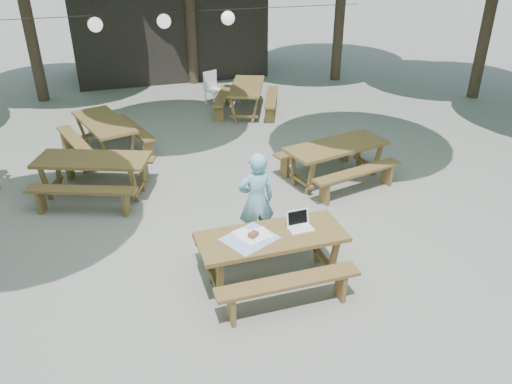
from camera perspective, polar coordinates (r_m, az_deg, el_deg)
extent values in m
plane|color=slate|center=(8.21, -1.57, -4.43)|extent=(80.00, 80.00, 0.00)
cube|color=black|center=(17.60, -10.05, 17.74)|extent=(6.00, 3.00, 2.80)
cube|color=#4D391B|center=(6.74, 1.81, -5.15)|extent=(2.00, 0.80, 0.06)
cube|color=#4D391B|center=(6.40, 3.72, -10.20)|extent=(1.90, 0.28, 0.05)
cube|color=#4D391B|center=(7.40, 0.12, -4.28)|extent=(1.90, 0.28, 0.05)
cube|color=#4D391B|center=(6.95, 1.76, -7.74)|extent=(1.70, 0.70, 0.69)
cube|color=#4D391B|center=(9.43, -18.25, 3.52)|extent=(2.15, 1.46, 0.06)
cube|color=#4D391B|center=(9.00, -19.36, 0.23)|extent=(1.88, 0.94, 0.05)
cube|color=#4D391B|center=(10.09, -16.81, 3.66)|extent=(1.88, 0.94, 0.05)
cube|color=#4D391B|center=(9.58, -17.92, 1.48)|extent=(1.84, 1.26, 0.69)
cube|color=#4D391B|center=(9.66, 9.25, 5.20)|extent=(2.13, 1.22, 0.06)
cube|color=#4D391B|center=(9.33, 11.60, 2.30)|extent=(1.92, 0.69, 0.05)
cube|color=#4D391B|center=(10.23, 6.87, 5.05)|extent=(1.92, 0.69, 0.05)
cube|color=#4D391B|center=(9.81, 9.09, 3.19)|extent=(1.81, 1.05, 0.69)
cube|color=#4D391B|center=(11.28, -17.06, 7.68)|extent=(1.33, 2.14, 0.06)
cube|color=#4D391B|center=(11.55, -13.82, 7.15)|extent=(0.80, 1.90, 0.05)
cube|color=#4D391B|center=(11.22, -20.00, 5.62)|extent=(0.80, 1.90, 0.05)
cube|color=#4D391B|center=(11.41, -16.80, 5.92)|extent=(1.15, 1.83, 0.69)
cube|color=#4D391B|center=(13.38, -1.05, 11.99)|extent=(1.49, 2.15, 0.06)
cube|color=#4D391B|center=(13.41, 1.78, 10.82)|extent=(0.97, 1.87, 0.05)
cube|color=#4D391B|center=(13.53, -3.83, 10.93)|extent=(0.97, 1.87, 0.05)
cube|color=#4D391B|center=(13.49, -1.04, 10.46)|extent=(1.29, 1.84, 0.69)
imported|color=#73B6D2|center=(7.49, 0.03, -0.97)|extent=(0.57, 0.38, 1.55)
cube|color=white|center=(14.20, -4.72, 11.51)|extent=(0.58, 0.58, 0.04)
cube|color=white|center=(14.28, -5.28, 12.66)|extent=(0.42, 0.22, 0.48)
cube|color=white|center=(14.26, -4.69, 10.70)|extent=(0.56, 0.56, 0.38)
cube|color=white|center=(6.86, 5.12, -4.19)|extent=(0.34, 0.24, 0.02)
cube|color=white|center=(6.89, 4.76, -2.89)|extent=(0.33, 0.07, 0.23)
cube|color=black|center=(6.89, 4.79, -2.92)|extent=(0.28, 0.06, 0.19)
cube|color=#3668B9|center=(6.64, -0.72, -5.34)|extent=(0.82, 0.78, 0.01)
cube|color=white|center=(6.64, -0.67, -5.27)|extent=(0.29, 0.35, 0.00)
cube|color=white|center=(6.73, 0.64, -4.75)|extent=(0.25, 0.32, 0.00)
cube|color=white|center=(6.71, -1.47, -4.85)|extent=(0.30, 0.35, 0.00)
cube|color=brown|center=(6.64, -0.31, -4.88)|extent=(0.16, 0.15, 0.06)
cylinder|color=black|center=(13.02, -7.33, 19.81)|extent=(9.00, 0.02, 0.02)
sphere|color=white|center=(12.83, -17.89, 17.74)|extent=(0.34, 0.34, 0.34)
sphere|color=white|center=(12.94, -10.48, 18.64)|extent=(0.34, 0.34, 0.34)
sphere|color=white|center=(13.25, -3.23, 19.24)|extent=(0.34, 0.34, 0.34)
cylinder|color=#2D2319|center=(15.41, -24.70, 17.71)|extent=(0.32, 0.32, 4.58)
cylinder|color=#2D2319|center=(16.09, -7.57, 19.84)|extent=(0.32, 0.32, 4.38)
cylinder|color=#2D2319|center=(15.72, 25.39, 19.23)|extent=(0.32, 0.32, 5.38)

